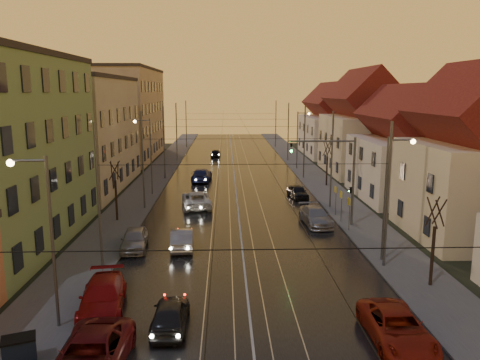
{
  "coord_description": "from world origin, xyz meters",
  "views": [
    {
      "loc": [
        -1.12,
        -18.04,
        10.71
      ],
      "look_at": [
        0.16,
        22.64,
        2.98
      ],
      "focal_mm": 35.0,
      "sensor_mm": 36.0,
      "label": 1
    }
  ],
  "objects": [
    {
      "name": "tram_rail_0",
      "position": [
        -2.2,
        40.0,
        0.06
      ],
      "size": [
        0.06,
        120.0,
        0.03
      ],
      "primitive_type": "cube",
      "color": "gray",
      "rests_on": "road"
    },
    {
      "name": "catenary_pole_l_1",
      "position": [
        -8.6,
        9.0,
        4.5
      ],
      "size": [
        0.16,
        0.16,
        9.0
      ],
      "primitive_type": "cylinder",
      "color": "#595B60",
      "rests_on": "ground"
    },
    {
      "name": "catenary_pole_l_5",
      "position": [
        -8.6,
        72.0,
        4.5
      ],
      "size": [
        0.16,
        0.16,
        9.0
      ],
      "primitive_type": "cylinder",
      "color": "#595B60",
      "rests_on": "ground"
    },
    {
      "name": "bare_tree_1",
      "position": [
        10.2,
        6.0,
        2.49
      ],
      "size": [
        1.09,
        1.09,
        5.11
      ],
      "color": "black",
      "rests_on": "ground"
    },
    {
      "name": "parked_left_2",
      "position": [
        -7.23,
        3.73,
        0.74
      ],
      "size": [
        2.75,
        5.35,
        1.48
      ],
      "primitive_type": "imported",
      "rotation": [
        0.0,
        0.0,
        0.13
      ],
      "color": "maroon",
      "rests_on": "ground"
    },
    {
      "name": "house_right_3",
      "position": [
        17.0,
        43.0,
        5.8
      ],
      "size": [
        9.18,
        14.28,
        11.5
      ],
      "color": "beige",
      "rests_on": "ground"
    },
    {
      "name": "tram_rail_1",
      "position": [
        -0.77,
        40.0,
        0.06
      ],
      "size": [
        0.06,
        120.0,
        0.03
      ],
      "primitive_type": "cube",
      "color": "gray",
      "rests_on": "road"
    },
    {
      "name": "catenary_pole_r_5",
      "position": [
        8.6,
        72.0,
        4.5
      ],
      "size": [
        0.16,
        0.16,
        9.0
      ],
      "primitive_type": "cylinder",
      "color": "#595B60",
      "rests_on": "ground"
    },
    {
      "name": "bare_tree_2",
      "position": [
        10.4,
        34.0,
        2.49
      ],
      "size": [
        1.09,
        1.09,
        5.11
      ],
      "color": "black",
      "rests_on": "ground"
    },
    {
      "name": "catenary_pole_l_2",
      "position": [
        -8.6,
        24.0,
        4.5
      ],
      "size": [
        0.16,
        0.16,
        9.0
      ],
      "primitive_type": "cylinder",
      "color": "#595B60",
      "rests_on": "ground"
    },
    {
      "name": "catenary_pole_r_4",
      "position": [
        8.6,
        54.0,
        4.5
      ],
      "size": [
        0.16,
        0.16,
        9.0
      ],
      "primitive_type": "cylinder",
      "color": "#595B60",
      "rests_on": "ground"
    },
    {
      "name": "parked_right_1",
      "position": [
        6.2,
        18.59,
        0.7
      ],
      "size": [
        2.41,
        5.02,
        1.41
      ],
      "primitive_type": "imported",
      "rotation": [
        0.0,
        0.0,
        0.09
      ],
      "color": "#939398",
      "rests_on": "ground"
    },
    {
      "name": "sidewalk_left",
      "position": [
        -10.0,
        40.0,
        0.07
      ],
      "size": [
        4.0,
        120.0,
        0.15
      ],
      "primitive_type": "cube",
      "color": "#4C4C4C",
      "rests_on": "ground"
    },
    {
      "name": "house_right_2",
      "position": [
        17.0,
        28.0,
        4.64
      ],
      "size": [
        9.18,
        12.24,
        9.2
      ],
      "color": "silver",
      "rests_on": "ground"
    },
    {
      "name": "catenary_pole_r_3",
      "position": [
        8.6,
        39.0,
        4.5
      ],
      "size": [
        0.16,
        0.16,
        9.0
      ],
      "primitive_type": "cylinder",
      "color": "#595B60",
      "rests_on": "ground"
    },
    {
      "name": "catenary_pole_r_1",
      "position": [
        8.6,
        9.0,
        4.5
      ],
      "size": [
        0.16,
        0.16,
        9.0
      ],
      "primitive_type": "cylinder",
      "color": "#595B60",
      "rests_on": "ground"
    },
    {
      "name": "apartment_left_2",
      "position": [
        -17.5,
        34.0,
        6.0
      ],
      "size": [
        10.0,
        20.0,
        12.0
      ],
      "primitive_type": "cube",
      "color": "tan",
      "rests_on": "ground"
    },
    {
      "name": "dumpster",
      "position": [
        -9.2,
        -1.14,
        0.7
      ],
      "size": [
        1.41,
        1.19,
        1.1
      ],
      "primitive_type": "cube",
      "rotation": [
        0.0,
        0.0,
        0.38
      ],
      "color": "black",
      "rests_on": "sidewalk_left"
    },
    {
      "name": "driving_car_0",
      "position": [
        -3.69,
        1.89,
        0.68
      ],
      "size": [
        1.61,
        3.99,
        1.36
      ],
      "primitive_type": "imported",
      "rotation": [
        0.0,
        0.0,
        3.14
      ],
      "color": "black",
      "rests_on": "ground"
    },
    {
      "name": "driving_car_2",
      "position": [
        -3.86,
        24.63,
        0.77
      ],
      "size": [
        3.22,
        5.82,
        1.54
      ],
      "primitive_type": "imported",
      "rotation": [
        0.0,
        0.0,
        3.26
      ],
      "color": "silver",
      "rests_on": "ground"
    },
    {
      "name": "driving_car_1",
      "position": [
        -4.16,
        13.08,
        0.7
      ],
      "size": [
        1.76,
        4.36,
        1.41
      ],
      "primitive_type": "imported",
      "rotation": [
        0.0,
        0.0,
        3.2
      ],
      "color": "gray",
      "rests_on": "ground"
    },
    {
      "name": "parked_left_3",
      "position": [
        -7.41,
        12.95,
        0.72
      ],
      "size": [
        2.05,
        4.35,
        1.44
      ],
      "primitive_type": "imported",
      "rotation": [
        0.0,
        0.0,
        0.09
      ],
      "color": "#A0A0A5",
      "rests_on": "ground"
    },
    {
      "name": "tram_rail_3",
      "position": [
        2.2,
        40.0,
        0.06
      ],
      "size": [
        0.06,
        120.0,
        0.03
      ],
      "primitive_type": "cube",
      "color": "gray",
      "rests_on": "road"
    },
    {
      "name": "street_lamp_1",
      "position": [
        9.1,
        10.0,
        4.89
      ],
      "size": [
        1.75,
        0.32,
        8.0
      ],
      "color": "#595B60",
      "rests_on": "ground"
    },
    {
      "name": "driving_car_3",
      "position": [
        -4.01,
        37.63,
        0.78
      ],
      "size": [
        2.47,
        5.46,
        1.55
      ],
      "primitive_type": "imported",
      "rotation": [
        0.0,
        0.0,
        3.08
      ],
      "color": "#1A2050",
      "rests_on": "ground"
    },
    {
      "name": "catenary_pole_l_3",
      "position": [
        -8.6,
        39.0,
        4.5
      ],
      "size": [
        0.16,
        0.16,
        9.0
      ],
      "primitive_type": "cylinder",
      "color": "#595B60",
      "rests_on": "ground"
    },
    {
      "name": "apartment_left_3",
      "position": [
        -17.5,
        58.0,
        7.0
      ],
      "size": [
        10.0,
        24.0,
        14.0
      ],
      "primitive_type": "cube",
      "color": "#998763",
      "rests_on": "ground"
    },
    {
      "name": "parked_left_1",
      "position": [
        -6.31,
        -1.65,
        0.77
      ],
      "size": [
        2.61,
        5.54,
        1.53
      ],
      "primitive_type": "imported",
      "rotation": [
        0.0,
        0.0,
        -0.01
      ],
      "color": "#590F11",
      "rests_on": "ground"
    },
    {
      "name": "traffic_light_mast",
      "position": [
        7.99,
        18.0,
        4.6
      ],
      "size": [
        5.3,
        0.32,
        7.2
      ],
      "color": "#595B60",
      "rests_on": "ground"
    },
    {
      "name": "street_lamp_0",
      "position": [
        -9.1,
        2.0,
        4.89
      ],
      "size": [
        1.75,
        0.32,
        8.0
      ],
      "color": "#595B60",
      "rests_on": "ground"
    },
    {
      "name": "catenary_pole_l_4",
      "position": [
        -8.6,
        54.0,
        4.5
      ],
      "size": [
        0.16,
        0.16,
        9.0
      ],
      "primitive_type": "cylinder",
      "color": "#595B60",
      "rests_on": "ground"
    },
    {
      "name": "road",
      "position": [
        0.0,
        40.0,
        0.02
      ],
      "size": [
        16.0,
        120.0,
        0.04
      ],
      "primitive_type": "cube",
      "color": "black",
      "rests_on": "ground"
    },
    {
      "name": "parked_right_2",
      "position": [
        6.2,
        28.26,
        0.66
      ],
      "size": [
        2.06,
        4.03,
        1.31
      ],
      "primitive_type": "imported",
      "rotation": [
        0.0,
        0.0,
        0.14
      ],
      "color": "black",
      "rests_on": "ground"
    },
    {
      "name": "tram_rail_2",
      "position": [
        0.77,
        40.0,
        0.06
      ],
      "size": [
        0.06,
        120.0,
        0.03
      ],
      "primitive_type": "cube",
      "color": "gray",
      "rests_on": "road"
    },
    {
      "name": "sidewalk_right",
      "position": [
        10.0,
        40.0,
        0.07
      ],
      "size": [
        4.0,
        120.0,
        0.15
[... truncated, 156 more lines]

